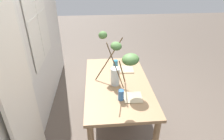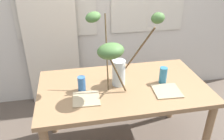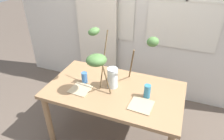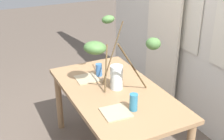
{
  "view_description": "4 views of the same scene",
  "coord_description": "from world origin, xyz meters",
  "px_view_note": "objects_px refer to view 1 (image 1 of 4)",
  "views": [
    {
      "loc": [
        -2.1,
        0.25,
        2.08
      ],
      "look_at": [
        -0.01,
        0.07,
        0.92
      ],
      "focal_mm": 30.65,
      "sensor_mm": 36.0,
      "label": 1
    },
    {
      "loc": [
        -0.43,
        -1.68,
        1.79
      ],
      "look_at": [
        -0.1,
        0.0,
        0.89
      ],
      "focal_mm": 36.98,
      "sensor_mm": 36.0,
      "label": 2
    },
    {
      "loc": [
        0.61,
        -1.67,
        2.06
      ],
      "look_at": [
        -0.03,
        -0.0,
        0.96
      ],
      "focal_mm": 32.53,
      "sensor_mm": 36.0,
      "label": 3
    },
    {
      "loc": [
        2.15,
        -1.09,
        2.05
      ],
      "look_at": [
        -0.08,
        0.01,
        0.9
      ],
      "focal_mm": 47.86,
      "sensor_mm": 36.0,
      "label": 4
    }
  ],
  "objects_px": {
    "vase_with_branches": "(120,62)",
    "drinking_glass_blue_left": "(121,95)",
    "plate_square_left": "(133,97)",
    "dining_table": "(117,89)",
    "drinking_glass_blue_right": "(116,65)",
    "plate_square_right": "(126,69)"
  },
  "relations": [
    {
      "from": "vase_with_branches",
      "to": "drinking_glass_blue_left",
      "type": "relative_size",
      "value": 5.7
    },
    {
      "from": "drinking_glass_blue_right",
      "to": "plate_square_left",
      "type": "xyz_separation_m",
      "value": [
        -0.7,
        -0.13,
        -0.07
      ]
    },
    {
      "from": "drinking_glass_blue_right",
      "to": "plate_square_right",
      "type": "xyz_separation_m",
      "value": [
        -0.02,
        -0.15,
        -0.07
      ]
    },
    {
      "from": "plate_square_left",
      "to": "dining_table",
      "type": "bearing_deg",
      "value": 22.72
    },
    {
      "from": "drinking_glass_blue_right",
      "to": "vase_with_branches",
      "type": "bearing_deg",
      "value": -178.96
    },
    {
      "from": "plate_square_left",
      "to": "plate_square_right",
      "type": "xyz_separation_m",
      "value": [
        0.68,
        -0.02,
        0.0
      ]
    },
    {
      "from": "vase_with_branches",
      "to": "drinking_glass_blue_right",
      "type": "height_order",
      "value": "vase_with_branches"
    },
    {
      "from": "dining_table",
      "to": "vase_with_branches",
      "type": "relative_size",
      "value": 2.03
    },
    {
      "from": "vase_with_branches",
      "to": "plate_square_left",
      "type": "bearing_deg",
      "value": -156.81
    },
    {
      "from": "drinking_glass_blue_left",
      "to": "plate_square_left",
      "type": "height_order",
      "value": "drinking_glass_blue_left"
    },
    {
      "from": "vase_with_branches",
      "to": "plate_square_right",
      "type": "distance_m",
      "value": 0.53
    },
    {
      "from": "plate_square_right",
      "to": "drinking_glass_blue_left",
      "type": "bearing_deg",
      "value": 167.21
    },
    {
      "from": "dining_table",
      "to": "vase_with_branches",
      "type": "bearing_deg",
      "value": -159.89
    },
    {
      "from": "drinking_glass_blue_left",
      "to": "plate_square_left",
      "type": "relative_size",
      "value": 0.59
    },
    {
      "from": "drinking_glass_blue_left",
      "to": "drinking_glass_blue_right",
      "type": "distance_m",
      "value": 0.72
    },
    {
      "from": "drinking_glass_blue_left",
      "to": "plate_square_right",
      "type": "xyz_separation_m",
      "value": [
        0.7,
        -0.16,
        -0.06
      ]
    },
    {
      "from": "vase_with_branches",
      "to": "drinking_glass_blue_left",
      "type": "bearing_deg",
      "value": 177.08
    },
    {
      "from": "vase_with_branches",
      "to": "plate_square_right",
      "type": "bearing_deg",
      "value": -20.1
    },
    {
      "from": "drinking_glass_blue_right",
      "to": "plate_square_left",
      "type": "relative_size",
      "value": 0.69
    },
    {
      "from": "drinking_glass_blue_left",
      "to": "drinking_glass_blue_right",
      "type": "xyz_separation_m",
      "value": [
        0.72,
        -0.01,
        0.01
      ]
    },
    {
      "from": "dining_table",
      "to": "plate_square_left",
      "type": "distance_m",
      "value": 0.38
    },
    {
      "from": "drinking_glass_blue_right",
      "to": "plate_square_right",
      "type": "height_order",
      "value": "drinking_glass_blue_right"
    }
  ]
}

